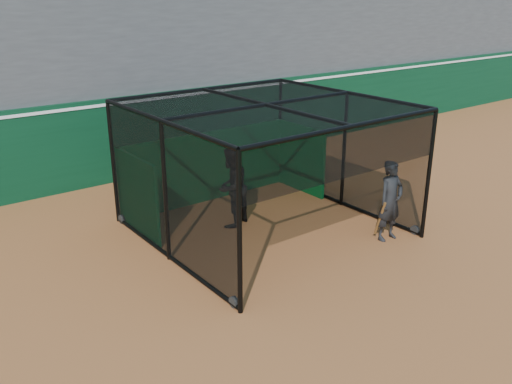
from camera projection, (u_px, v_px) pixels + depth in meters
ground at (311, 292)px, 10.28m from camera, size 120.00×120.00×0.00m
outfield_wall at (118, 137)px, 16.17m from camera, size 50.00×0.50×2.50m
grandstand at (62, 21)px, 17.88m from camera, size 50.00×7.85×8.95m
batting_cage at (265, 169)px, 12.55m from camera, size 5.30×5.28×3.01m
batter at (231, 187)px, 12.94m from camera, size 1.19×1.09×1.97m
on_deck_player at (390, 201)px, 12.22m from camera, size 0.70×0.47×1.87m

